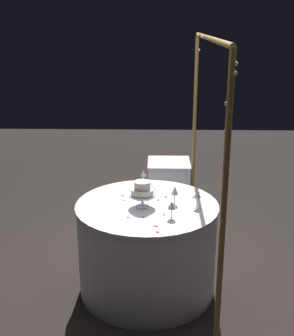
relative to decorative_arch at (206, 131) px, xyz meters
name	(u,v)px	position (x,y,z in m)	size (l,w,h in m)	color
ground_plane	(147,288)	(0.00, -0.46, -1.42)	(12.00, 12.00, 0.00)	black
decorative_arch	(206,131)	(0.00, 0.00, 0.00)	(2.20, 0.06, 2.13)	olive
main_table	(147,247)	(0.00, -0.46, -1.02)	(1.19, 1.19, 0.80)	white
side_table	(168,195)	(-1.24, -0.25, -1.03)	(0.46, 0.46, 0.78)	white
tiered_cake	(142,191)	(0.06, -0.50, -0.48)	(0.22, 0.22, 0.22)	silver
wine_glass_0	(172,206)	(0.28, -0.26, -0.51)	(0.07, 0.07, 0.14)	silver
wine_glass_1	(197,195)	(0.07, -0.05, -0.51)	(0.06, 0.06, 0.15)	silver
wine_glass_2	(143,174)	(-0.44, -0.50, -0.51)	(0.06, 0.06, 0.15)	silver
wine_glass_3	(175,191)	(0.00, -0.23, -0.50)	(0.06, 0.06, 0.16)	silver
cake_knife	(157,195)	(-0.21, -0.38, -0.62)	(0.30, 0.06, 0.01)	silver
rose_petal_0	(150,198)	(-0.14, -0.44, -0.62)	(0.04, 0.03, 0.00)	#C61951
rose_petal_1	(166,197)	(-0.16, -0.30, -0.62)	(0.04, 0.03, 0.00)	#C61951
rose_petal_2	(154,189)	(-0.34, -0.41, -0.62)	(0.04, 0.03, 0.00)	#C61951
rose_petal_3	(148,201)	(-0.07, -0.45, -0.62)	(0.03, 0.02, 0.00)	#C61951
rose_petal_4	(164,215)	(0.21, -0.32, -0.62)	(0.03, 0.02, 0.00)	#C61951
rose_petal_5	(128,217)	(0.27, -0.60, -0.62)	(0.03, 0.02, 0.00)	#C61951
rose_petal_6	(157,226)	(0.42, -0.38, -0.62)	(0.03, 0.02, 0.00)	#C61951
rose_petal_7	(125,201)	(-0.07, -0.65, -0.62)	(0.03, 0.02, 0.00)	#C61951
rose_petal_8	(123,195)	(-0.19, -0.68, -0.62)	(0.03, 0.02, 0.00)	#C61951
rose_petal_9	(155,226)	(0.41, -0.39, -0.62)	(0.03, 0.02, 0.00)	#C61951
rose_petal_10	(144,217)	(0.26, -0.48, -0.62)	(0.03, 0.02, 0.00)	#C61951
rose_petal_11	(157,232)	(0.51, -0.37, -0.62)	(0.03, 0.02, 0.00)	#C61951
rose_petal_12	(193,197)	(-0.16, -0.06, -0.62)	(0.03, 0.02, 0.00)	#C61951
rose_petal_13	(139,200)	(-0.07, -0.53, -0.62)	(0.03, 0.02, 0.00)	#C61951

